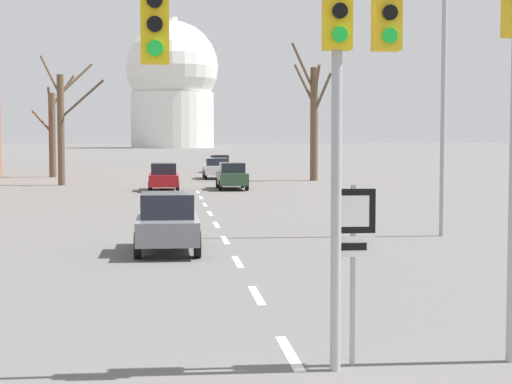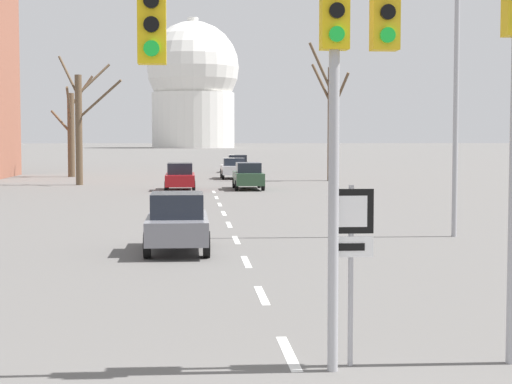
% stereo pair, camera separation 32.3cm
% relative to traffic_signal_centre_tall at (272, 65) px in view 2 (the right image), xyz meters
% --- Properties ---
extents(lane_stripe_0, '(0.16, 2.00, 0.01)m').
position_rel_traffic_signal_centre_tall_xyz_m(lane_stripe_0, '(0.34, 0.97, -4.03)').
color(lane_stripe_0, silver).
rests_on(lane_stripe_0, ground_plane).
extents(lane_stripe_1, '(0.16, 2.00, 0.01)m').
position_rel_traffic_signal_centre_tall_xyz_m(lane_stripe_1, '(0.34, 5.47, -4.03)').
color(lane_stripe_1, silver).
rests_on(lane_stripe_1, ground_plane).
extents(lane_stripe_2, '(0.16, 2.00, 0.01)m').
position_rel_traffic_signal_centre_tall_xyz_m(lane_stripe_2, '(0.34, 9.97, -4.03)').
color(lane_stripe_2, silver).
rests_on(lane_stripe_2, ground_plane).
extents(lane_stripe_3, '(0.16, 2.00, 0.01)m').
position_rel_traffic_signal_centre_tall_xyz_m(lane_stripe_3, '(0.34, 14.47, -4.03)').
color(lane_stripe_3, silver).
rests_on(lane_stripe_3, ground_plane).
extents(lane_stripe_4, '(0.16, 2.00, 0.01)m').
position_rel_traffic_signal_centre_tall_xyz_m(lane_stripe_4, '(0.34, 18.97, -4.03)').
color(lane_stripe_4, silver).
rests_on(lane_stripe_4, ground_plane).
extents(lane_stripe_5, '(0.16, 2.00, 0.01)m').
position_rel_traffic_signal_centre_tall_xyz_m(lane_stripe_5, '(0.34, 23.47, -4.03)').
color(lane_stripe_5, silver).
rests_on(lane_stripe_5, ground_plane).
extents(lane_stripe_6, '(0.16, 2.00, 0.01)m').
position_rel_traffic_signal_centre_tall_xyz_m(lane_stripe_6, '(0.34, 27.97, -4.03)').
color(lane_stripe_6, silver).
rests_on(lane_stripe_6, ground_plane).
extents(lane_stripe_7, '(0.16, 2.00, 0.01)m').
position_rel_traffic_signal_centre_tall_xyz_m(lane_stripe_7, '(0.34, 32.47, -4.03)').
color(lane_stripe_7, silver).
rests_on(lane_stripe_7, ground_plane).
extents(lane_stripe_8, '(0.16, 2.00, 0.01)m').
position_rel_traffic_signal_centre_tall_xyz_m(lane_stripe_8, '(0.34, 36.97, -4.03)').
color(lane_stripe_8, silver).
rests_on(lane_stripe_8, ground_plane).
extents(traffic_signal_centre_tall, '(2.71, 0.34, 5.29)m').
position_rel_traffic_signal_centre_tall_xyz_m(traffic_signal_centre_tall, '(0.00, 0.00, 0.00)').
color(traffic_signal_centre_tall, '#9E9EA3').
rests_on(traffic_signal_centre_tall, ground_plane).
extents(traffic_signal_near_right, '(2.16, 0.34, 5.50)m').
position_rel_traffic_signal_centre_tall_xyz_m(traffic_signal_near_right, '(2.71, 0.18, 0.15)').
color(traffic_signal_near_right, '#9E9EA3').
rests_on(traffic_signal_near_right, ground_plane).
extents(route_sign_post, '(0.60, 0.08, 2.46)m').
position_rel_traffic_signal_centre_tall_xyz_m(route_sign_post, '(1.09, 0.22, -2.36)').
color(route_sign_post, '#9E9EA3').
rests_on(route_sign_post, ground_plane).
extents(street_lamp_right, '(2.01, 0.36, 9.63)m').
position_rel_traffic_signal_centre_tall_xyz_m(street_lamp_right, '(6.84, 14.84, 1.74)').
color(street_lamp_right, '#9E9EA3').
rests_on(street_lamp_right, ground_plane).
extents(sedan_near_left, '(1.89, 4.35, 1.52)m').
position_rel_traffic_signal_centre_tall_xyz_m(sedan_near_left, '(3.16, 63.36, -3.26)').
color(sedan_near_left, black).
rests_on(sedan_near_left, ground_plane).
extents(sedan_near_right, '(1.71, 4.46, 1.58)m').
position_rel_traffic_signal_centre_tall_xyz_m(sedan_near_right, '(2.44, 39.26, -3.24)').
color(sedan_near_right, '#2D4C33').
rests_on(sedan_near_right, ground_plane).
extents(sedan_mid_centre, '(1.70, 3.82, 1.61)m').
position_rel_traffic_signal_centre_tall_xyz_m(sedan_mid_centre, '(-1.39, 11.93, -3.22)').
color(sedan_mid_centre, slate).
rests_on(sedan_mid_centre, ground_plane).
extents(sedan_far_left, '(1.73, 4.44, 1.60)m').
position_rel_traffic_signal_centre_tall_xyz_m(sedan_far_left, '(-1.57, 38.46, -3.24)').
color(sedan_far_left, maroon).
rests_on(sedan_far_left, ground_plane).
extents(sedan_far_right, '(1.89, 4.44, 1.54)m').
position_rel_traffic_signal_centre_tall_xyz_m(sedan_far_right, '(2.26, 52.08, -3.23)').
color(sedan_far_right, silver).
rests_on(sedan_far_right, ground_plane).
extents(bare_tree_left_near, '(3.53, 4.21, 7.86)m').
position_rel_traffic_signal_centre_tall_xyz_m(bare_tree_left_near, '(-10.12, 56.00, -0.46)').
color(bare_tree_left_near, brown).
rests_on(bare_tree_left_near, ground_plane).
extents(bare_tree_right_near, '(2.87, 3.40, 9.64)m').
position_rel_traffic_signal_centre_tall_xyz_m(bare_tree_right_near, '(8.94, 48.64, 0.46)').
color(bare_tree_right_near, brown).
rests_on(bare_tree_right_near, ground_plane).
extents(bare_tree_left_far, '(4.36, 2.90, 8.40)m').
position_rel_traffic_signal_centre_tall_xyz_m(bare_tree_left_far, '(-8.00, 44.67, -0.08)').
color(bare_tree_left_far, brown).
rests_on(bare_tree_left_far, ground_plane).
extents(capitol_dome, '(25.63, 25.63, 36.20)m').
position_rel_traffic_signal_centre_tall_xyz_m(capitol_dome, '(0.34, 229.86, 13.60)').
color(capitol_dome, silver).
rests_on(capitol_dome, ground_plane).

